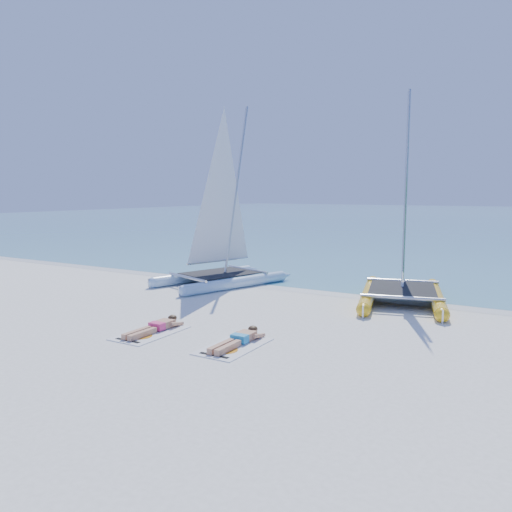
{
  "coord_description": "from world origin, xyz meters",
  "views": [
    {
      "loc": [
        5.85,
        -10.07,
        3.34
      ],
      "look_at": [
        -0.75,
        1.2,
        1.67
      ],
      "focal_mm": 35.0,
      "sensor_mm": 36.0,
      "label": 1
    }
  ],
  "objects_px": {
    "catamaran_blue": "(222,230)",
    "catamaran_yellow": "(404,231)",
    "towel_a": "(151,333)",
    "towel_b": "(234,346)",
    "sunbather_b": "(239,339)",
    "sunbather_a": "(156,327)"
  },
  "relations": [
    {
      "from": "catamaran_blue",
      "to": "towel_b",
      "type": "xyz_separation_m",
      "value": [
        4.42,
        -6.05,
        -1.99
      ]
    },
    {
      "from": "sunbather_a",
      "to": "towel_b",
      "type": "xyz_separation_m",
      "value": [
        2.27,
        -0.05,
        -0.11
      ]
    },
    {
      "from": "towel_b",
      "to": "sunbather_a",
      "type": "bearing_deg",
      "value": 178.7
    },
    {
      "from": "towel_a",
      "to": "sunbather_b",
      "type": "xyz_separation_m",
      "value": [
        2.27,
        0.33,
        0.11
      ]
    },
    {
      "from": "catamaran_blue",
      "to": "towel_a",
      "type": "height_order",
      "value": "catamaran_blue"
    },
    {
      "from": "catamaran_yellow",
      "to": "towel_a",
      "type": "distance_m",
      "value": 8.4
    },
    {
      "from": "towel_b",
      "to": "sunbather_b",
      "type": "xyz_separation_m",
      "value": [
        0.0,
        0.19,
        0.11
      ]
    },
    {
      "from": "catamaran_blue",
      "to": "towel_b",
      "type": "bearing_deg",
      "value": -35.29
    },
    {
      "from": "towel_a",
      "to": "sunbather_a",
      "type": "bearing_deg",
      "value": 90.0
    },
    {
      "from": "catamaran_blue",
      "to": "sunbather_b",
      "type": "distance_m",
      "value": 7.57
    },
    {
      "from": "catamaran_blue",
      "to": "catamaran_yellow",
      "type": "distance_m",
      "value": 6.38
    },
    {
      "from": "catamaran_blue",
      "to": "sunbather_b",
      "type": "bearing_deg",
      "value": -34.41
    },
    {
      "from": "catamaran_yellow",
      "to": "towel_a",
      "type": "relative_size",
      "value": 3.67
    },
    {
      "from": "catamaran_yellow",
      "to": "towel_b",
      "type": "bearing_deg",
      "value": -119.67
    },
    {
      "from": "towel_b",
      "to": "sunbather_b",
      "type": "bearing_deg",
      "value": 90.0
    },
    {
      "from": "sunbather_b",
      "to": "sunbather_a",
      "type": "bearing_deg",
      "value": -176.46
    },
    {
      "from": "catamaran_yellow",
      "to": "sunbather_b",
      "type": "relative_size",
      "value": 3.94
    },
    {
      "from": "catamaran_yellow",
      "to": "towel_b",
      "type": "distance_m",
      "value": 7.41
    },
    {
      "from": "sunbather_a",
      "to": "sunbather_b",
      "type": "relative_size",
      "value": 1.0
    },
    {
      "from": "towel_a",
      "to": "towel_b",
      "type": "xyz_separation_m",
      "value": [
        2.27,
        0.14,
        0.0
      ]
    },
    {
      "from": "catamaran_blue",
      "to": "sunbather_a",
      "type": "height_order",
      "value": "catamaran_blue"
    },
    {
      "from": "towel_a",
      "to": "sunbather_a",
      "type": "relative_size",
      "value": 1.07
    }
  ]
}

